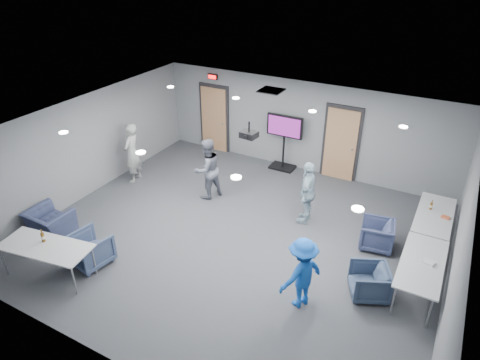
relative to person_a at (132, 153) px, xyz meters
The scene contains 28 objects.
floor 4.11m from the person_a, 14.06° to the right, with size 9.00×9.00×0.00m, color #3A3C42.
ceiling 4.42m from the person_a, 14.06° to the right, with size 9.00×9.00×0.00m, color white.
wall_back 4.96m from the person_a, 37.78° to the left, with size 9.00×0.02×2.70m, color slate.
wall_front 6.34m from the person_a, 51.92° to the right, with size 9.00×0.02×2.70m, color slate.
wall_left 1.24m from the person_a, 121.56° to the right, with size 0.02×8.00×2.70m, color slate.
wall_right 8.47m from the person_a, ahead, with size 0.02×8.00×2.70m, color slate.
door_left 3.12m from the person_a, 73.18° to the left, with size 1.06×0.17×2.24m.
door_right 5.91m from the person_a, 30.27° to the left, with size 1.06×0.17×2.24m.
exit_sign 3.47m from the person_a, 73.07° to the left, with size 0.32×0.08×0.16m.
hvac_diffuser 4.26m from the person_a, 28.20° to the left, with size 0.60×0.60×0.03m, color black.
downlights 4.41m from the person_a, 14.06° to the right, with size 6.18×3.78×0.02m.
person_a is the anchor object (origin of this frame).
person_b 2.36m from the person_a, ahead, with size 0.81×0.63×1.67m, color slate.
person_c 5.11m from the person_a, ahead, with size 0.94×0.39×1.61m, color #9BB7C7.
person_d 6.42m from the person_a, 20.88° to the right, with size 0.95×0.55×1.47m, color #1B51B2.
chair_right_a 6.88m from the person_a, ahead, with size 0.70×0.72×0.66m, color #363E5E.
chair_right_b 7.25m from the person_a, 11.56° to the right, with size 0.70×0.72×0.65m, color #35435C.
chair_front_a 3.72m from the person_a, 63.56° to the right, with size 0.77×0.79×0.72m, color #3D4B6A.
chair_front_b 3.03m from the person_a, 90.00° to the right, with size 0.96×0.84×0.63m, color #333A58.
table_right_a 7.96m from the person_a, ahead, with size 0.77×1.84×0.73m.
table_right_b 7.95m from the person_a, ahead, with size 0.78×1.88×0.73m.
table_front_left 4.15m from the person_a, 73.55° to the right, with size 1.99×1.08×0.73m.
bottle_front 4.02m from the person_a, 75.09° to the right, with size 0.08×0.08×0.29m.
bottle_right 7.87m from the person_a, ahead, with size 0.06×0.06×0.24m.
snack_box 8.17m from the person_a, ahead, with size 0.17×0.12×0.04m, color #C75631.
wrapper 8.05m from the person_a, ahead, with size 0.21×0.14×0.05m, color silver.
tv_stand 4.42m from the person_a, 38.77° to the left, with size 1.11×0.53×1.70m.
projector 4.26m from the person_a, ahead, with size 0.37×0.35×0.36m.
Camera 1 is at (3.98, -7.16, 6.01)m, focal length 32.00 mm.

